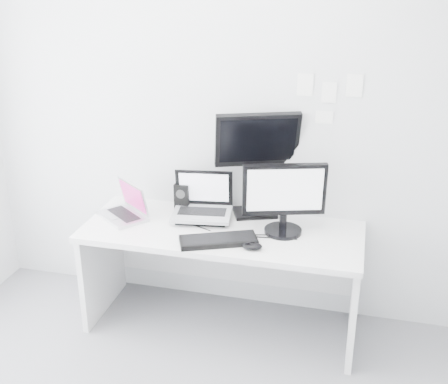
# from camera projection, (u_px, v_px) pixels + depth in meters

# --- Properties ---
(back_wall) EXTENTS (3.60, 0.00, 3.60)m
(back_wall) POSITION_uv_depth(u_px,v_px,m) (235.00, 122.00, 3.76)
(back_wall) COLOR silver
(back_wall) RESTS_ON ground
(desk) EXTENTS (1.80, 0.70, 0.73)m
(desk) POSITION_uv_depth(u_px,v_px,m) (222.00, 278.00, 3.81)
(desk) COLOR white
(desk) RESTS_ON ground
(macbook) EXTENTS (0.41, 0.40, 0.25)m
(macbook) POSITION_uv_depth(u_px,v_px,m) (121.00, 201.00, 3.80)
(macbook) COLOR #BDBDC2
(macbook) RESTS_ON desk
(speaker) EXTENTS (0.11, 0.11, 0.20)m
(speaker) POSITION_uv_depth(u_px,v_px,m) (183.00, 197.00, 3.92)
(speaker) COLOR black
(speaker) RESTS_ON desk
(dell_laptop) EXTENTS (0.43, 0.35, 0.32)m
(dell_laptop) POSITION_uv_depth(u_px,v_px,m) (202.00, 198.00, 3.75)
(dell_laptop) COLOR #A6A8AD
(dell_laptop) RESTS_ON desk
(rear_monitor) EXTENTS (0.58, 0.38, 0.74)m
(rear_monitor) POSITION_uv_depth(u_px,v_px,m) (256.00, 163.00, 3.75)
(rear_monitor) COLOR black
(rear_monitor) RESTS_ON desk
(samsung_monitor) EXTENTS (0.57, 0.38, 0.48)m
(samsung_monitor) POSITION_uv_depth(u_px,v_px,m) (284.00, 198.00, 3.54)
(samsung_monitor) COLOR black
(samsung_monitor) RESTS_ON desk
(keyboard) EXTENTS (0.50, 0.34, 0.03)m
(keyboard) POSITION_uv_depth(u_px,v_px,m) (218.00, 240.00, 3.50)
(keyboard) COLOR black
(keyboard) RESTS_ON desk
(mouse) EXTENTS (0.13, 0.09, 0.04)m
(mouse) POSITION_uv_depth(u_px,v_px,m) (252.00, 246.00, 3.42)
(mouse) COLOR black
(mouse) RESTS_ON desk
(wall_note_0) EXTENTS (0.10, 0.00, 0.14)m
(wall_note_0) POSITION_uv_depth(u_px,v_px,m) (305.00, 85.00, 3.55)
(wall_note_0) COLOR white
(wall_note_0) RESTS_ON back_wall
(wall_note_1) EXTENTS (0.09, 0.00, 0.13)m
(wall_note_1) POSITION_uv_depth(u_px,v_px,m) (329.00, 92.00, 3.53)
(wall_note_1) COLOR white
(wall_note_1) RESTS_ON back_wall
(wall_note_2) EXTENTS (0.10, 0.00, 0.14)m
(wall_note_2) POSITION_uv_depth(u_px,v_px,m) (355.00, 86.00, 3.48)
(wall_note_2) COLOR white
(wall_note_2) RESTS_ON back_wall
(wall_note_3) EXTENTS (0.11, 0.00, 0.08)m
(wall_note_3) POSITION_uv_depth(u_px,v_px,m) (324.00, 117.00, 3.59)
(wall_note_3) COLOR white
(wall_note_3) RESTS_ON back_wall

